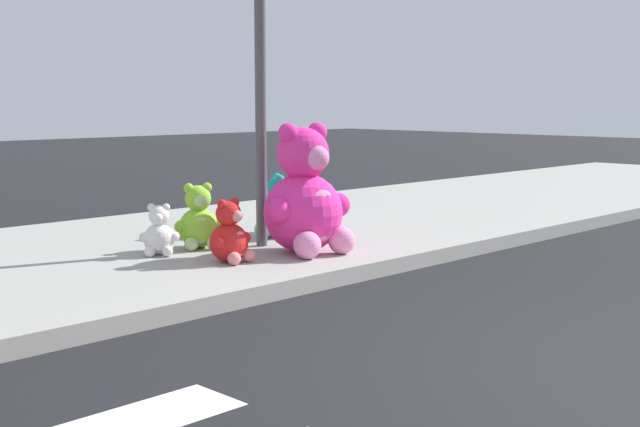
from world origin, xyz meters
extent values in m
cube|color=#9E9B93|center=(0.00, 5.20, 0.07)|extent=(28.00, 4.40, 0.15)
cylinder|color=#4C4C51|center=(1.00, 4.40, 1.75)|extent=(0.11, 0.11, 3.20)
sphere|color=#F22D93|center=(1.05, 3.85, 0.53)|extent=(0.76, 0.76, 0.76)
ellipsoid|color=pink|center=(1.02, 3.58, 0.53)|extent=(0.43, 0.21, 0.50)
sphere|color=#F22D93|center=(1.05, 3.85, 1.10)|extent=(0.50, 0.50, 0.50)
sphere|color=pink|center=(1.02, 3.64, 1.07)|extent=(0.23, 0.23, 0.23)
sphere|color=#F22D93|center=(1.22, 3.83, 1.30)|extent=(0.19, 0.19, 0.19)
sphere|color=#F22D93|center=(1.40, 3.72, 0.59)|extent=(0.24, 0.24, 0.24)
sphere|color=pink|center=(1.22, 3.51, 0.28)|extent=(0.26, 0.26, 0.26)
sphere|color=#F22D93|center=(0.87, 3.87, 1.30)|extent=(0.19, 0.19, 0.19)
sphere|color=#F22D93|center=(0.68, 3.79, 0.59)|extent=(0.24, 0.24, 0.24)
sphere|color=pink|center=(0.80, 3.55, 0.28)|extent=(0.26, 0.26, 0.26)
sphere|color=#8CD133|center=(0.48, 4.76, 0.35)|extent=(0.40, 0.40, 0.40)
ellipsoid|color=#B8DE87|center=(0.42, 4.63, 0.35)|extent=(0.23, 0.17, 0.26)
sphere|color=#8CD133|center=(0.48, 4.76, 0.64)|extent=(0.26, 0.26, 0.26)
sphere|color=#B8DE87|center=(0.43, 4.66, 0.63)|extent=(0.12, 0.12, 0.12)
sphere|color=#8CD133|center=(0.56, 4.72, 0.75)|extent=(0.10, 0.10, 0.10)
sphere|color=#8CD133|center=(0.63, 4.63, 0.38)|extent=(0.12, 0.12, 0.12)
sphere|color=#B8DE87|center=(0.51, 4.56, 0.22)|extent=(0.14, 0.14, 0.14)
sphere|color=#8CD133|center=(0.40, 4.80, 0.75)|extent=(0.10, 0.10, 0.10)
sphere|color=#8CD133|center=(0.29, 4.79, 0.38)|extent=(0.12, 0.12, 0.12)
sphere|color=#B8DE87|center=(0.31, 4.65, 0.22)|extent=(0.14, 0.14, 0.14)
sphere|color=olive|center=(0.91, 5.29, 0.30)|extent=(0.31, 0.31, 0.31)
ellipsoid|color=tan|center=(0.80, 5.27, 0.30)|extent=(0.10, 0.18, 0.20)
sphere|color=olive|center=(0.91, 5.29, 0.53)|extent=(0.20, 0.20, 0.20)
sphere|color=tan|center=(0.83, 5.28, 0.52)|extent=(0.09, 0.09, 0.09)
sphere|color=olive|center=(0.93, 5.22, 0.61)|extent=(0.08, 0.08, 0.08)
sphere|color=olive|center=(0.90, 5.14, 0.33)|extent=(0.10, 0.10, 0.10)
sphere|color=tan|center=(0.80, 5.18, 0.20)|extent=(0.11, 0.11, 0.11)
sphere|color=olive|center=(0.90, 5.36, 0.61)|extent=(0.08, 0.08, 0.08)
sphere|color=olive|center=(0.85, 5.43, 0.33)|extent=(0.10, 0.10, 0.10)
sphere|color=tan|center=(0.77, 5.35, 0.20)|extent=(0.11, 0.11, 0.11)
sphere|color=teal|center=(1.51, 4.71, 0.36)|extent=(0.41, 0.41, 0.41)
ellipsoid|color=#7BBFBC|center=(1.38, 4.79, 0.36)|extent=(0.20, 0.24, 0.27)
sphere|color=teal|center=(1.51, 4.71, 0.66)|extent=(0.27, 0.27, 0.27)
sphere|color=#7BBFBC|center=(1.41, 4.77, 0.65)|extent=(0.12, 0.12, 0.12)
sphere|color=teal|center=(1.46, 4.63, 0.77)|extent=(0.10, 0.10, 0.10)
sphere|color=teal|center=(1.36, 4.57, 0.39)|extent=(0.13, 0.13, 0.13)
sphere|color=#7BBFBC|center=(1.30, 4.70, 0.22)|extent=(0.14, 0.14, 0.14)
sphere|color=teal|center=(1.56, 4.79, 0.77)|extent=(0.10, 0.10, 0.10)
sphere|color=teal|center=(1.57, 4.90, 0.39)|extent=(0.13, 0.13, 0.13)
sphere|color=#7BBFBC|center=(1.42, 4.90, 0.22)|extent=(0.14, 0.14, 0.14)
sphere|color=tan|center=(1.99, 4.88, 0.31)|extent=(0.31, 0.31, 0.31)
ellipsoid|color=beige|center=(1.91, 4.96, 0.31)|extent=(0.17, 0.16, 0.20)
sphere|color=tan|center=(1.99, 4.88, 0.54)|extent=(0.20, 0.20, 0.20)
sphere|color=beige|center=(1.93, 4.95, 0.53)|extent=(0.09, 0.09, 0.09)
sphere|color=tan|center=(1.93, 4.83, 0.62)|extent=(0.08, 0.08, 0.08)
sphere|color=tan|center=(1.85, 4.81, 0.33)|extent=(0.10, 0.10, 0.10)
sphere|color=beige|center=(1.83, 4.92, 0.20)|extent=(0.11, 0.11, 0.11)
sphere|color=tan|center=(2.04, 4.93, 0.62)|extent=(0.08, 0.08, 0.08)
sphere|color=tan|center=(2.07, 5.01, 0.33)|extent=(0.10, 0.10, 0.10)
sphere|color=beige|center=(1.96, 5.04, 0.20)|extent=(0.11, 0.11, 0.11)
sphere|color=white|center=(-0.01, 4.72, 0.30)|extent=(0.30, 0.30, 0.30)
ellipsoid|color=white|center=(-0.08, 4.63, 0.30)|extent=(0.17, 0.16, 0.19)
sphere|color=white|center=(-0.01, 4.72, 0.52)|extent=(0.20, 0.20, 0.20)
sphere|color=white|center=(-0.06, 4.65, 0.51)|extent=(0.09, 0.09, 0.09)
sphere|color=white|center=(0.04, 4.67, 0.60)|extent=(0.07, 0.07, 0.07)
sphere|color=white|center=(0.07, 4.60, 0.32)|extent=(0.09, 0.09, 0.09)
sphere|color=white|center=(-0.03, 4.57, 0.20)|extent=(0.10, 0.10, 0.10)
sphere|color=white|center=(-0.06, 4.76, 0.60)|extent=(0.07, 0.07, 0.07)
sphere|color=white|center=(-0.14, 4.78, 0.32)|extent=(0.09, 0.09, 0.09)
sphere|color=white|center=(-0.16, 4.67, 0.20)|extent=(0.10, 0.10, 0.10)
sphere|color=red|center=(0.22, 3.97, 0.33)|extent=(0.36, 0.36, 0.36)
ellipsoid|color=#DB7B7B|center=(0.24, 3.84, 0.33)|extent=(0.20, 0.10, 0.23)
sphere|color=red|center=(0.22, 3.97, 0.59)|extent=(0.23, 0.23, 0.23)
sphere|color=#DB7B7B|center=(0.23, 3.87, 0.58)|extent=(0.11, 0.11, 0.11)
sphere|color=red|center=(0.30, 3.98, 0.69)|extent=(0.09, 0.09, 0.09)
sphere|color=red|center=(0.39, 3.94, 0.35)|extent=(0.11, 0.11, 0.11)
sphere|color=#DB7B7B|center=(0.34, 3.83, 0.21)|extent=(0.12, 0.12, 0.12)
sphere|color=red|center=(0.14, 3.95, 0.69)|extent=(0.09, 0.09, 0.09)
sphere|color=red|center=(0.06, 3.90, 0.35)|extent=(0.11, 0.11, 0.11)
sphere|color=#DB7B7B|center=(0.14, 3.80, 0.21)|extent=(0.12, 0.12, 0.12)
camera|label=1|loc=(-4.61, -1.97, 1.62)|focal=47.91mm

